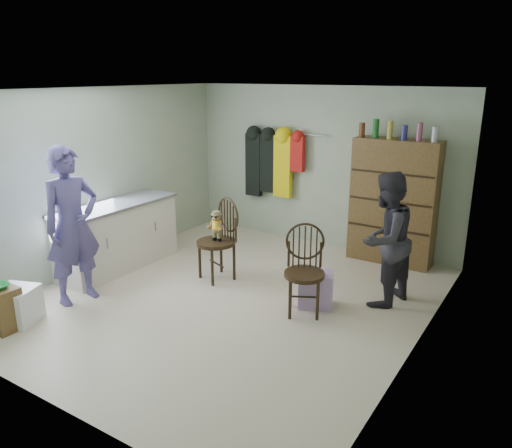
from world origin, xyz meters
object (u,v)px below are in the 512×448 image
Objects in this scene: chair_front at (220,234)px; dresser at (393,201)px; counter at (117,235)px; chair_far at (304,266)px.

dresser reaches higher than chair_front.
counter is at bearing -144.31° from dresser.
dresser reaches higher than counter.
chair_front is at bearing 141.65° from chair_far.
counter is 0.90× the size of dresser.
chair_far is 0.50× the size of dresser.
chair_front is 1.43m from chair_far.
counter is 1.78× the size of chair_far.
chair_front is 2.55m from dresser.
dresser is at bearing 68.61° from chair_front.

